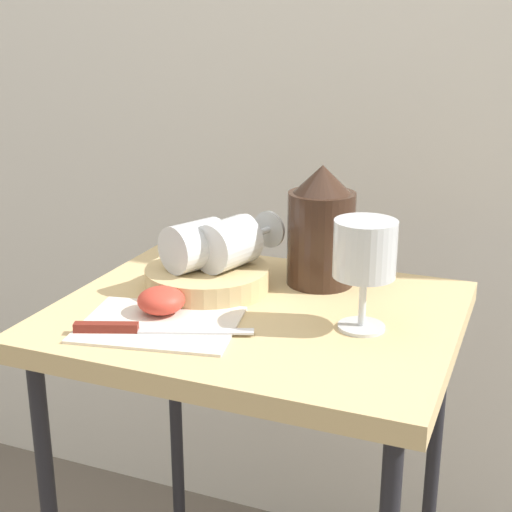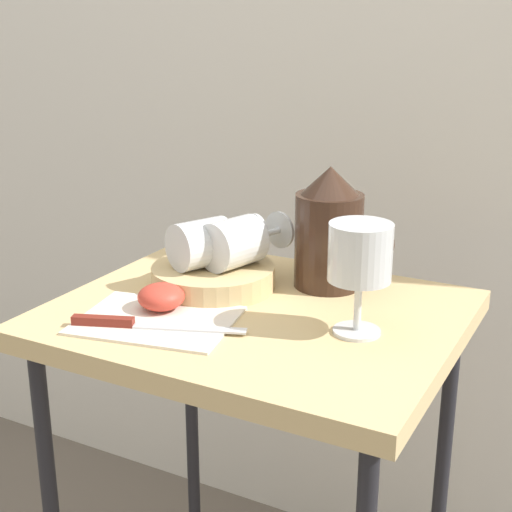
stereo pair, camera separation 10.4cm
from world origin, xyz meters
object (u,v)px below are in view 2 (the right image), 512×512
object	(u,v)px
apple_half_left	(161,297)
knife	(132,323)
wine_glass_upright	(360,258)
table	(256,358)
wine_glass_tipped_far	(235,243)
pitcher	(329,239)
wine_glass_tipped_near	(204,243)
basket_tray	(213,277)

from	to	relation	value
apple_half_left	knife	xyz separation A→B (m)	(0.00, -0.07, -0.01)
wine_glass_upright	knife	size ratio (longest dim) A/B	0.66
wine_glass_upright	knife	distance (m)	0.32
table	wine_glass_tipped_far	world-z (taller)	wine_glass_tipped_far
pitcher	knife	world-z (taller)	pitcher
wine_glass_tipped_near	apple_half_left	bearing A→B (deg)	-91.43
pitcher	wine_glass_tipped_near	bearing A→B (deg)	-149.68
wine_glass_tipped_far	table	bearing A→B (deg)	-42.01
pitcher	knife	bearing A→B (deg)	-120.94
wine_glass_tipped_far	apple_half_left	world-z (taller)	wine_glass_tipped_far
pitcher	wine_glass_tipped_near	size ratio (longest dim) A/B	1.15
wine_glass_upright	knife	world-z (taller)	wine_glass_upright
table	apple_half_left	xyz separation A→B (m)	(-0.11, -0.07, 0.10)
table	pitcher	xyz separation A→B (m)	(0.05, 0.14, 0.15)
table	wine_glass_tipped_far	distance (m)	0.18
basket_tray	wine_glass_upright	size ratio (longest dim) A/B	1.26
table	knife	distance (m)	0.20
pitcher	basket_tray	bearing A→B (deg)	-149.45
apple_half_left	table	bearing A→B (deg)	32.02
pitcher	apple_half_left	world-z (taller)	pitcher
basket_tray	wine_glass_tipped_far	size ratio (longest dim) A/B	1.18
knife	wine_glass_upright	bearing A→B (deg)	25.65
basket_tray	pitcher	xyz separation A→B (m)	(0.15, 0.09, 0.06)
basket_tray	wine_glass_upright	xyz separation A→B (m)	(0.26, -0.06, 0.09)
wine_glass_tipped_far	apple_half_left	size ratio (longest dim) A/B	2.40
wine_glass_tipped_near	wine_glass_tipped_far	bearing A→B (deg)	27.27
wine_glass_upright	wine_glass_tipped_near	bearing A→B (deg)	169.01
wine_glass_upright	wine_glass_tipped_near	size ratio (longest dim) A/B	0.92
table	knife	size ratio (longest dim) A/B	3.22
wine_glass_tipped_near	knife	xyz separation A→B (m)	(-0.00, -0.18, -0.06)
pitcher	wine_glass_upright	world-z (taller)	pitcher
wine_glass_upright	wine_glass_tipped_far	bearing A→B (deg)	161.91
basket_tray	apple_half_left	distance (m)	0.12
table	wine_glass_upright	size ratio (longest dim) A/B	4.86
table	basket_tray	distance (m)	0.14
basket_tray	apple_half_left	xyz separation A→B (m)	(-0.01, -0.12, 0.00)
basket_tray	wine_glass_upright	world-z (taller)	wine_glass_upright
wine_glass_tipped_far	apple_half_left	xyz separation A→B (m)	(-0.05, -0.13, -0.05)
basket_tray	knife	xyz separation A→B (m)	(-0.01, -0.19, -0.01)
wine_glass_tipped_near	wine_glass_upright	bearing A→B (deg)	-10.99
wine_glass_tipped_far	knife	xyz separation A→B (m)	(-0.04, -0.20, -0.06)
pitcher	apple_half_left	size ratio (longest dim) A/B	2.81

